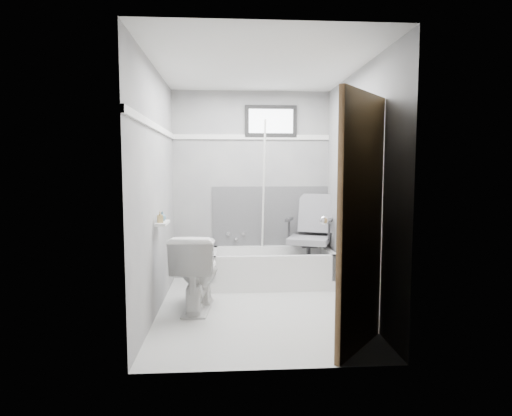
{
  "coord_description": "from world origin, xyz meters",
  "views": [
    {
      "loc": [
        -0.3,
        -4.2,
        1.43
      ],
      "look_at": [
        0.0,
        0.35,
        1.0
      ],
      "focal_mm": 30.0,
      "sensor_mm": 36.0,
      "label": 1
    }
  ],
  "objects": [
    {
      "name": "ceiling",
      "position": [
        0.0,
        0.0,
        2.4
      ],
      "size": [
        2.6,
        2.6,
        0.0
      ],
      "primitive_type": "plane",
      "rotation": [
        3.14,
        0.0,
        0.0
      ],
      "color": "silver",
      "rests_on": "floor"
    },
    {
      "name": "trim_back",
      "position": [
        0.0,
        1.29,
        1.82
      ],
      "size": [
        2.0,
        0.02,
        0.06
      ],
      "primitive_type": "cube",
      "color": "white",
      "rests_on": "wall_back"
    },
    {
      "name": "backerboard",
      "position": [
        0.25,
        1.29,
        0.8
      ],
      "size": [
        1.5,
        0.02,
        0.78
      ],
      "primitive_type": "cube",
      "color": "#4C4C4F",
      "rests_on": "wall_back"
    },
    {
      "name": "soap_bottle_b",
      "position": [
        -0.94,
        -0.01,
        0.96
      ],
      "size": [
        0.1,
        0.1,
        0.09
      ],
      "primitive_type": "imported",
      "rotation": [
        0.0,
        0.0,
        0.47
      ],
      "color": "#466C81",
      "rests_on": "shelf"
    },
    {
      "name": "trim_left",
      "position": [
        -0.99,
        0.0,
        1.82
      ],
      "size": [
        0.02,
        2.6,
        0.06
      ],
      "primitive_type": "cube",
      "color": "white",
      "rests_on": "wall_left"
    },
    {
      "name": "office_chair",
      "position": [
        0.7,
        0.98,
        0.61
      ],
      "size": [
        0.73,
        0.73,
        0.98
      ],
      "primitive_type": null,
      "rotation": [
        0.0,
        0.0,
        -0.35
      ],
      "color": "slate",
      "rests_on": "bathtub"
    },
    {
      "name": "soap_bottle_a",
      "position": [
        -0.94,
        -0.15,
        0.97
      ],
      "size": [
        0.07,
        0.07,
        0.11
      ],
      "primitive_type": "imported",
      "rotation": [
        0.0,
        0.0,
        0.37
      ],
      "color": "#A38A51",
      "rests_on": "shelf"
    },
    {
      "name": "wall_right",
      "position": [
        1.0,
        0.0,
        1.2
      ],
      "size": [
        0.02,
        2.6,
        2.4
      ],
      "primitive_type": "cube",
      "color": "slate",
      "rests_on": "floor"
    },
    {
      "name": "floor",
      "position": [
        0.0,
        0.0,
        0.0
      ],
      "size": [
        2.6,
        2.6,
        0.0
      ],
      "primitive_type": "plane",
      "color": "silver",
      "rests_on": "ground"
    },
    {
      "name": "bathtub",
      "position": [
        0.23,
        0.93,
        0.21
      ],
      "size": [
        1.5,
        0.7,
        0.42
      ],
      "primitive_type": null,
      "color": "white",
      "rests_on": "floor"
    },
    {
      "name": "wall_back",
      "position": [
        0.0,
        1.3,
        1.2
      ],
      "size": [
        2.0,
        0.02,
        2.4
      ],
      "primitive_type": "cube",
      "color": "slate",
      "rests_on": "floor"
    },
    {
      "name": "toilet",
      "position": [
        -0.62,
        0.06,
        0.38
      ],
      "size": [
        0.51,
        0.82,
        0.76
      ],
      "primitive_type": "imported",
      "rotation": [
        0.0,
        0.0,
        3.05
      ],
      "color": "white",
      "rests_on": "floor"
    },
    {
      "name": "pole",
      "position": [
        0.14,
        1.06,
        1.05
      ],
      "size": [
        0.02,
        0.53,
        1.89
      ],
      "primitive_type": "cylinder",
      "rotation": [
        0.27,
        0.0,
        0.0
      ],
      "color": "white",
      "rests_on": "bathtub"
    },
    {
      "name": "wall_front",
      "position": [
        0.0,
        -1.3,
        1.2
      ],
      "size": [
        2.0,
        0.02,
        2.4
      ],
      "primitive_type": "cube",
      "color": "slate",
      "rests_on": "floor"
    },
    {
      "name": "shelf",
      "position": [
        -0.93,
        -0.07,
        0.9
      ],
      "size": [
        0.1,
        0.32,
        0.02
      ],
      "primitive_type": "cube",
      "color": "white",
      "rests_on": "wall_left"
    },
    {
      "name": "window",
      "position": [
        0.25,
        1.29,
        2.02
      ],
      "size": [
        0.66,
        0.04,
        0.4
      ],
      "primitive_type": null,
      "color": "black",
      "rests_on": "wall_back"
    },
    {
      "name": "faucet",
      "position": [
        -0.2,
        1.27,
        0.55
      ],
      "size": [
        0.26,
        0.1,
        0.16
      ],
      "primitive_type": null,
      "color": "silver",
      "rests_on": "wall_back"
    },
    {
      "name": "door",
      "position": [
        0.98,
        -1.28,
        1.0
      ],
      "size": [
        0.78,
        0.78,
        2.0
      ],
      "primitive_type": null,
      "color": "#52331E",
      "rests_on": "floor"
    },
    {
      "name": "wall_left",
      "position": [
        -1.0,
        0.0,
        1.2
      ],
      "size": [
        0.02,
        2.6,
        2.4
      ],
      "primitive_type": "cube",
      "color": "slate",
      "rests_on": "floor"
    }
  ]
}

